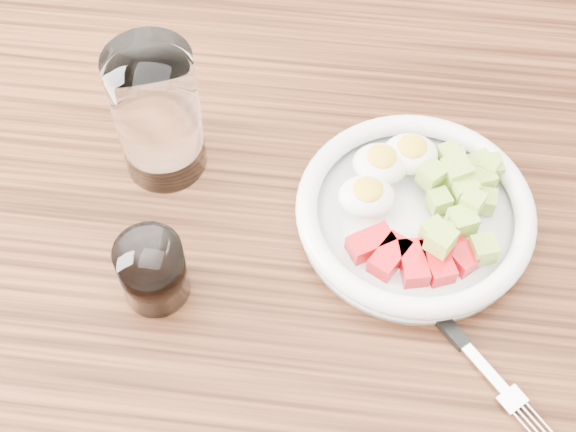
# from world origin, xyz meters

# --- Properties ---
(dining_table) EXTENTS (1.50, 0.90, 0.77)m
(dining_table) POSITION_xyz_m (0.00, 0.00, 0.67)
(dining_table) COLOR brown
(dining_table) RESTS_ON ground
(bowl) EXTENTS (0.25, 0.25, 0.06)m
(bowl) POSITION_xyz_m (0.12, 0.04, 0.79)
(bowl) COLOR white
(bowl) RESTS_ON dining_table
(fork) EXTENTS (0.16, 0.17, 0.01)m
(fork) POSITION_xyz_m (0.16, -0.08, 0.77)
(fork) COLOR black
(fork) RESTS_ON dining_table
(water_glass) EXTENTS (0.09, 0.09, 0.16)m
(water_glass) POSITION_xyz_m (-0.16, 0.09, 0.85)
(water_glass) COLOR white
(water_glass) RESTS_ON dining_table
(coffee_glass) EXTENTS (0.07, 0.07, 0.08)m
(coffee_glass) POSITION_xyz_m (-0.13, -0.07, 0.81)
(coffee_glass) COLOR white
(coffee_glass) RESTS_ON dining_table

